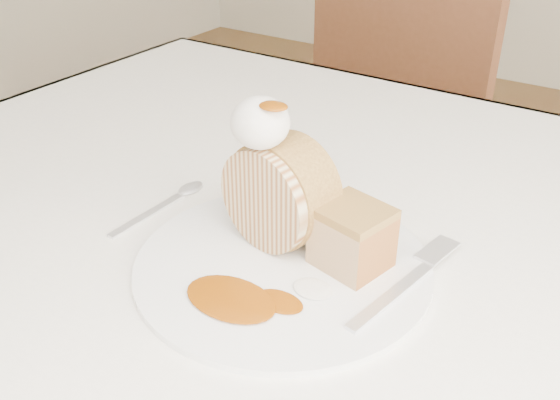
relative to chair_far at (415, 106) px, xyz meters
The scene contains 10 objects.
table 0.90m from the chair_far, 71.23° to the right, with size 1.40×0.90×0.75m.
chair_far is the anchor object (origin of this frame).
plate 1.04m from the chair_far, 75.85° to the right, with size 0.31×0.31×0.01m, color white.
roulade_slice 1.02m from the chair_far, 76.89° to the right, with size 0.11×0.11×0.06m, color beige.
cake_chunk 1.03m from the chair_far, 72.06° to the right, with size 0.07×0.06×0.06m, color #A87F3F.
whipped_cream 1.05m from the chair_far, 77.75° to the right, with size 0.06×0.06×0.05m, color white.
caramel_drizzle 1.07m from the chair_far, 76.78° to the right, with size 0.03×0.02×0.01m, color #7E3905.
caramel_pool 1.11m from the chair_far, 77.20° to the right, with size 0.10×0.06×0.00m, color #7E3905, non-canonical shape.
fork 1.07m from the chair_far, 69.47° to the right, with size 0.02×0.18×0.00m, color silver.
spoon 1.01m from the chair_far, 86.50° to the right, with size 0.02×0.14×0.00m, color silver.
Camera 1 is at (0.25, -0.38, 1.14)m, focal length 40.00 mm.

